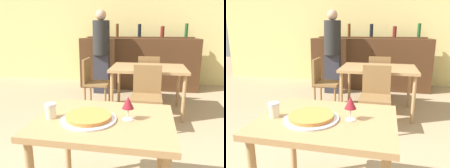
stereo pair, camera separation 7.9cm
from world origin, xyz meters
TOP-DOWN VIEW (x-y plane):
  - wall_back at (0.00, 4.13)m, footprint 8.00×0.05m
  - dining_table_near at (0.00, 0.00)m, footprint 0.92×0.70m
  - dining_table_far at (0.25, 2.09)m, footprint 1.15×0.83m
  - bar_counter at (0.00, 3.63)m, footprint 2.60×0.56m
  - bar_back_shelf at (-0.00, 3.77)m, footprint 2.39×0.24m
  - chair_far_side_front at (0.25, 1.51)m, footprint 0.40×0.40m
  - chair_far_side_back at (0.25, 2.68)m, footprint 0.40×0.40m
  - chair_far_side_left at (-0.65, 2.09)m, footprint 0.40×0.40m
  - pizza_tray at (-0.10, -0.04)m, footprint 0.37×0.37m
  - cheese_shaker at (-0.36, -0.06)m, footprint 0.07×0.07m
  - person_standing at (-0.72, 3.05)m, footprint 0.34×0.34m
  - wine_glass at (0.16, 0.01)m, footprint 0.08×0.08m

SIDE VIEW (x-z plane):
  - chair_far_side_front at x=0.25m, z-range 0.07..0.92m
  - chair_far_side_back at x=0.25m, z-range 0.07..0.92m
  - chair_far_side_left at x=-0.65m, z-range 0.07..0.92m
  - bar_counter at x=0.00m, z-range 0.00..1.12m
  - dining_table_near at x=0.00m, z-range 0.27..1.00m
  - dining_table_far at x=0.25m, z-range 0.29..1.04m
  - pizza_tray at x=-0.10m, z-range 0.73..0.77m
  - cheese_shaker at x=-0.36m, z-range 0.73..0.84m
  - wine_glass at x=0.16m, z-range 0.77..0.93m
  - person_standing at x=-0.72m, z-range 0.07..1.77m
  - bar_back_shelf at x=0.00m, z-range 1.02..1.34m
  - wall_back at x=0.00m, z-range 0.00..2.80m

